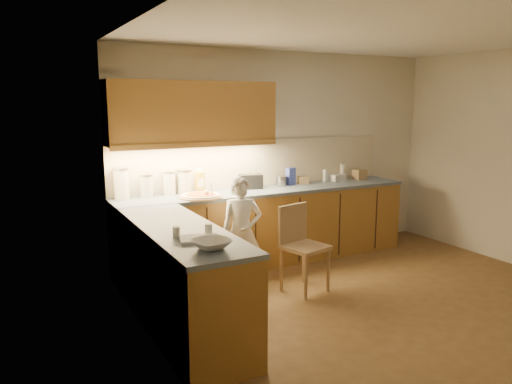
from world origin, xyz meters
TOP-DOWN VIEW (x-y plane):
  - room at (0.00, 0.00)m, footprint 4.54×4.50m
  - l_counter at (-0.92, 1.25)m, footprint 3.77×2.62m
  - backsplash at (-0.38, 1.99)m, footprint 3.75×0.02m
  - upper_cabinets at (-1.27, 1.82)m, footprint 1.95×0.36m
  - pizza_on_board at (-1.30, 1.56)m, footprint 0.47×0.47m
  - child at (-1.04, 1.08)m, footprint 0.50×0.40m
  - wooden_chair at (-0.53, 0.72)m, footprint 0.49×0.49m
  - mixing_bowl at (-1.95, -0.29)m, footprint 0.32×0.32m
  - canister_a at (-2.10, 1.88)m, footprint 0.17×0.17m
  - canister_b at (-1.83, 1.87)m, footprint 0.15×0.15m
  - canister_c at (-1.55, 1.89)m, footprint 0.15×0.15m
  - canister_d at (-1.37, 1.89)m, footprint 0.17×0.17m
  - oil_jug at (-1.20, 1.84)m, footprint 0.12×0.10m
  - toaster at (-0.54, 1.83)m, footprint 0.31×0.22m
  - steel_pot at (-0.12, 1.84)m, footprint 0.17×0.17m
  - blue_box at (0.04, 1.84)m, footprint 0.12×0.09m
  - card_box_a at (0.23, 1.84)m, footprint 0.16×0.13m
  - white_bottle at (0.59, 1.85)m, footprint 0.06×0.06m
  - flat_pack at (0.78, 1.85)m, footprint 0.24×0.18m
  - tall_jar at (0.89, 1.89)m, footprint 0.07×0.07m
  - card_box_b at (1.12, 1.80)m, footprint 0.19×0.15m
  - dough_cloth at (-1.95, -0.04)m, footprint 0.34×0.30m
  - spice_jar_a at (-2.07, 0.15)m, footprint 0.06×0.06m
  - spice_jar_b at (-1.81, 0.10)m, footprint 0.07×0.07m

SIDE VIEW (x-z plane):
  - l_counter at x=-0.92m, z-range 0.00..0.92m
  - wooden_chair at x=-0.53m, z-range 0.07..0.98m
  - child at x=-1.04m, z-range 0.00..1.20m
  - dough_cloth at x=-1.95m, z-range 0.92..0.94m
  - pizza_on_board at x=-1.30m, z-range 0.85..1.04m
  - mixing_bowl at x=-1.95m, z-range 0.92..0.99m
  - spice_jar_a at x=-2.07m, z-range 0.92..1.00m
  - spice_jar_b at x=-1.81m, z-range 0.92..1.00m
  - flat_pack at x=0.78m, z-range 0.92..1.01m
  - card_box_a at x=0.23m, z-range 0.92..1.02m
  - steel_pot at x=-0.12m, z-range 0.92..1.05m
  - card_box_b at x=1.12m, z-range 0.92..1.05m
  - white_bottle at x=0.59m, z-range 0.92..1.08m
  - toaster at x=-0.54m, z-range 0.92..1.10m
  - blue_box at x=0.04m, z-range 0.92..1.14m
  - tall_jar at x=0.89m, z-range 0.92..1.14m
  - canister_b at x=-1.83m, z-range 0.92..1.18m
  - oil_jug at x=-1.20m, z-range 0.91..1.20m
  - canister_c at x=-1.55m, z-range 0.92..1.20m
  - canister_d at x=-1.37m, z-range 0.92..1.21m
  - canister_a at x=-2.10m, z-range 0.92..1.27m
  - backsplash at x=-0.38m, z-range 0.92..1.50m
  - room at x=0.00m, z-range 0.37..2.99m
  - upper_cabinets at x=-1.27m, z-range 1.48..2.21m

